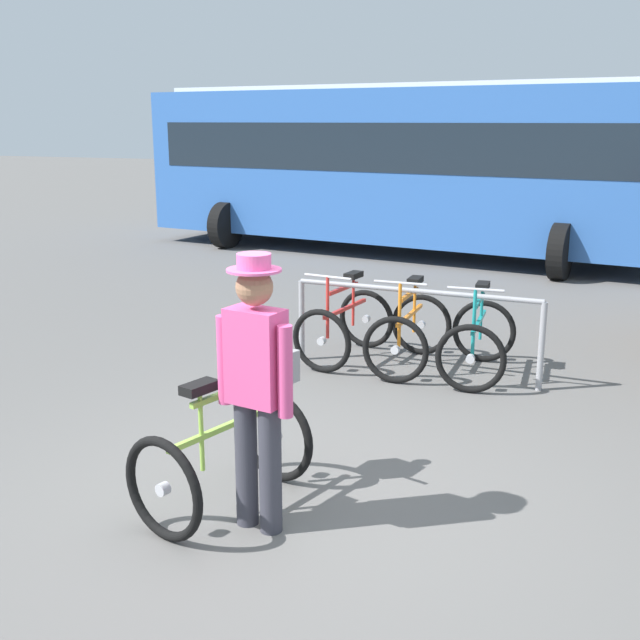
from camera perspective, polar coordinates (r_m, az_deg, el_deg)
ground_plane at (r=5.29m, az=-2.13°, el=-13.36°), size 80.00×80.00×0.00m
bike_rack_rail at (r=7.69m, az=6.96°, el=0.58°), size 2.51×0.14×0.88m
racked_bike_red at (r=8.17m, az=1.85°, el=-0.44°), size 0.80×1.18×0.97m
racked_bike_orange at (r=7.95m, az=6.55°, el=-0.95°), size 0.67×1.12×0.98m
racked_bike_teal at (r=7.79m, az=11.48°, el=-1.48°), size 0.72×1.12×0.97m
featured_bicycle at (r=5.17m, az=-6.16°, el=-8.16°), size 0.93×1.25×1.09m
person_with_featured_bike at (r=4.66m, az=-4.69°, el=-4.61°), size 0.52×0.32×1.72m
bus_distant at (r=14.96m, az=6.19°, el=11.58°), size 10.24×4.26×3.08m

